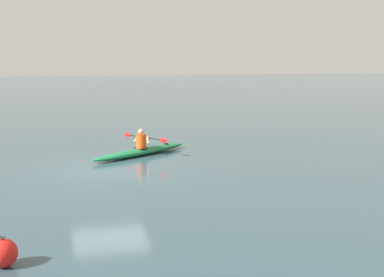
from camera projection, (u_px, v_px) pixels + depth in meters
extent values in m
plane|color=#334C56|center=(109.00, 169.00, 17.32)|extent=(160.00, 160.00, 0.00)
ellipsoid|color=#19723F|center=(141.00, 152.00, 19.65)|extent=(4.19, 3.02, 0.28)
torus|color=black|center=(141.00, 149.00, 19.64)|extent=(0.75, 0.75, 0.04)
cylinder|color=black|center=(166.00, 144.00, 20.65)|extent=(0.18, 0.18, 0.02)
cylinder|color=#E04C14|center=(141.00, 141.00, 19.60)|extent=(0.38, 0.38, 0.52)
sphere|color=tan|center=(141.00, 132.00, 19.54)|extent=(0.21, 0.21, 0.21)
cylinder|color=black|center=(145.00, 138.00, 19.73)|extent=(1.12, 1.69, 0.03)
ellipsoid|color=red|center=(127.00, 135.00, 20.39)|extent=(0.25, 0.36, 0.17)
ellipsoid|color=red|center=(163.00, 140.00, 19.07)|extent=(0.25, 0.36, 0.17)
cylinder|color=tan|center=(137.00, 138.00, 19.84)|extent=(0.30, 0.22, 0.34)
cylinder|color=tan|center=(148.00, 140.00, 19.46)|extent=(0.14, 0.32, 0.34)
sphere|color=red|center=(3.00, 253.00, 9.26)|extent=(0.52, 0.52, 0.52)
torus|color=#333338|center=(2.00, 238.00, 9.21)|extent=(0.12, 0.12, 0.02)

